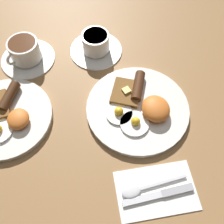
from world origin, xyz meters
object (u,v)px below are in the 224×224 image
Objects in this scene: breakfast_plate_far at (5,116)px; spoon at (138,189)px; teacup_near at (96,45)px; teacup_far at (25,53)px; knife at (162,194)px; breakfast_plate_near at (139,107)px.

breakfast_plate_far is 1.54× the size of spoon.
teacup_far is at bearing 85.74° from teacup_near.
knife is (-0.49, -0.26, -0.02)m from teacup_far.
breakfast_plate_near is 1.65× the size of knife.
breakfast_plate_far is at bearing 122.07° from teacup_near.
teacup_near reaches higher than breakfast_plate_near.
teacup_far is at bearing -60.73° from knife.
breakfast_plate_far is at bearing 80.12° from breakfast_plate_near.
teacup_near is at bearing -82.95° from knife.
breakfast_plate_near is 1.73× the size of spoon.
breakfast_plate_far is 0.21m from teacup_far.
breakfast_plate_near reaches higher than knife.
spoon is (-0.27, -0.29, -0.00)m from breakfast_plate_far.
spoon is (-0.47, -0.21, -0.02)m from teacup_far.
teacup_near reaches higher than spoon.
spoon is at bearing 162.88° from breakfast_plate_near.
knife is 1.05× the size of spoon.
teacup_far is at bearing -20.81° from breakfast_plate_far.
breakfast_plate_near is at bearing -92.58° from knife.
breakfast_plate_near is 0.22m from spoon.
teacup_far is (0.26, 0.28, 0.02)m from breakfast_plate_near.
knife is at bearing -151.71° from teacup_far.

